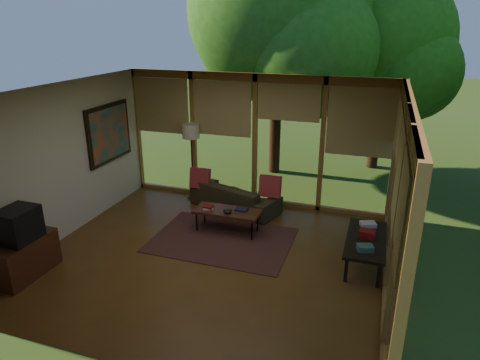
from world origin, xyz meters
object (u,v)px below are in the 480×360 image
(sofa, at_px, (235,196))
(floor_lamp, at_px, (191,135))
(television, at_px, (18,225))
(side_console, at_px, (366,241))
(media_cabinet, at_px, (24,257))
(coffee_table, at_px, (227,212))

(sofa, height_order, floor_lamp, floor_lamp)
(television, relative_size, floor_lamp, 0.33)
(television, bearing_deg, sofa, 56.92)
(television, bearing_deg, floor_lamp, 72.79)
(side_console, bearing_deg, media_cabinet, -157.98)
(television, height_order, floor_lamp, floor_lamp)
(coffee_table, bearing_deg, floor_lamp, 134.47)
(sofa, distance_m, floor_lamp, 1.58)
(media_cabinet, distance_m, floor_lamp, 3.96)
(sofa, relative_size, television, 3.39)
(sofa, relative_size, media_cabinet, 1.87)
(media_cabinet, xyz_separation_m, side_console, (4.87, 1.97, 0.11))
(sofa, xyz_separation_m, media_cabinet, (-2.21, -3.36, 0.03))
(side_console, bearing_deg, sofa, 152.39)
(floor_lamp, relative_size, coffee_table, 1.38)
(sofa, xyz_separation_m, side_console, (2.66, -1.39, 0.14))
(sofa, distance_m, television, 4.05)
(coffee_table, bearing_deg, media_cabinet, -135.92)
(sofa, relative_size, coffee_table, 1.55)
(floor_lamp, relative_size, side_console, 1.18)
(media_cabinet, height_order, side_console, media_cabinet)
(television, relative_size, coffee_table, 0.46)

